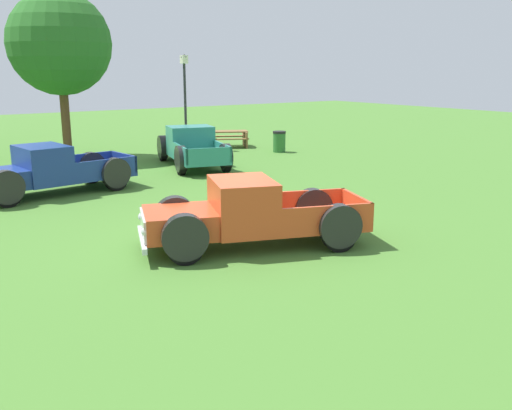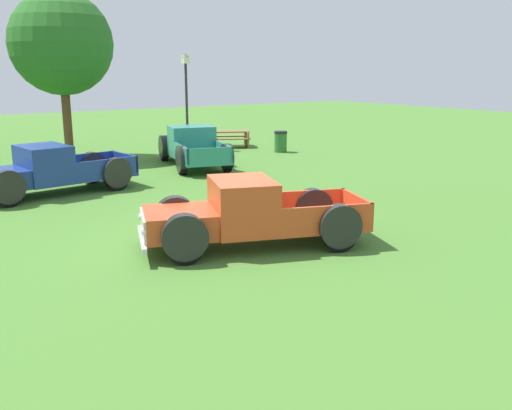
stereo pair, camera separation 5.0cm
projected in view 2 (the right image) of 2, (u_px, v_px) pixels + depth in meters
The scene contains 8 objects.
ground_plane at pixel (236, 237), 12.74m from camera, with size 80.00×80.00×0.00m, color #477A2D.
pickup_truck_foreground at pixel (240, 215), 11.86m from camera, with size 5.06×3.25×1.46m.
pickup_truck_behind_left at pixel (191, 146), 22.13m from camera, with size 3.01×5.28×1.53m.
pickup_truck_behind_right at pixel (43, 172), 16.77m from camera, with size 5.06×2.41×1.49m.
lamp_post_near at pixel (187, 100), 25.98m from camera, with size 0.36×0.36×4.35m.
picnic_table at pixel (230, 137), 27.26m from camera, with size 2.27×2.13×0.78m.
trash_can at pixel (281, 142), 25.56m from camera, with size 0.59×0.59×0.95m.
oak_tree_east at pixel (61, 44), 22.78m from camera, with size 4.15×4.15×6.77m.
Camera 2 is at (-6.59, -10.29, 3.70)m, focal length 39.58 mm.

